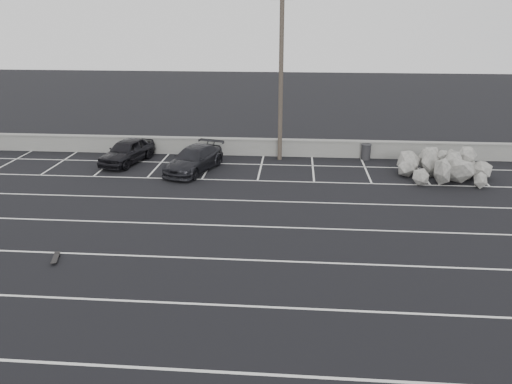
# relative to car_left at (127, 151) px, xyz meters

# --- Properties ---
(ground) EXTENTS (120.00, 120.00, 0.00)m
(ground) POSITION_rel_car_left_xyz_m (6.94, -11.73, -0.71)
(ground) COLOR black
(ground) RESTS_ON ground
(seawall) EXTENTS (50.00, 0.45, 1.06)m
(seawall) POSITION_rel_car_left_xyz_m (6.94, 2.27, -0.17)
(seawall) COLOR gray
(seawall) RESTS_ON ground
(stall_lines) EXTENTS (36.00, 20.05, 0.01)m
(stall_lines) POSITION_rel_car_left_xyz_m (6.86, -7.33, -0.71)
(stall_lines) COLOR silver
(stall_lines) RESTS_ON ground
(car_left) EXTENTS (2.71, 4.49, 1.43)m
(car_left) POSITION_rel_car_left_xyz_m (0.00, 0.00, 0.00)
(car_left) COLOR black
(car_left) RESTS_ON ground
(car_right) EXTENTS (3.22, 5.01, 1.35)m
(car_right) POSITION_rel_car_left_xyz_m (4.25, -1.26, -0.04)
(car_right) COLOR black
(car_right) RESTS_ON ground
(utility_pole) EXTENTS (1.30, 0.26, 9.77)m
(utility_pole) POSITION_rel_car_left_xyz_m (8.97, 1.47, 4.23)
(utility_pole) COLOR #4C4238
(utility_pole) RESTS_ON ground
(trash_bin) EXTENTS (0.64, 0.64, 0.95)m
(trash_bin) POSITION_rel_car_left_xyz_m (14.18, 1.87, -0.23)
(trash_bin) COLOR #28282B
(trash_bin) RESTS_ON ground
(riprap_pile) EXTENTS (5.10, 4.01, 1.34)m
(riprap_pile) POSITION_rel_car_left_xyz_m (17.80, -1.27, -0.20)
(riprap_pile) COLOR #98968E
(riprap_pile) RESTS_ON ground
(skateboard) EXTENTS (0.40, 0.80, 0.09)m
(skateboard) POSITION_rel_car_left_xyz_m (1.35, -12.30, -0.64)
(skateboard) COLOR black
(skateboard) RESTS_ON ground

